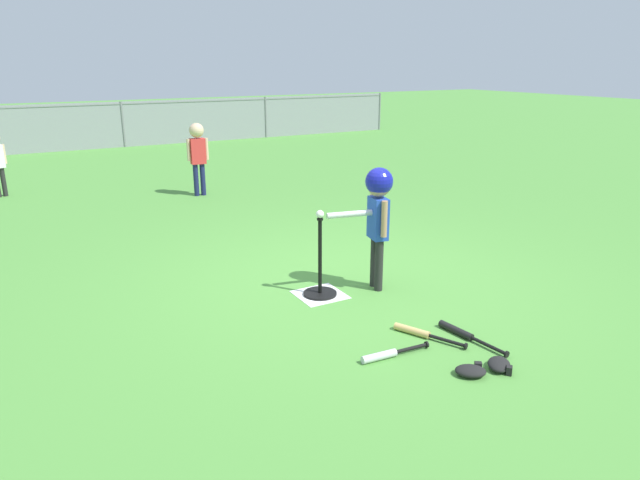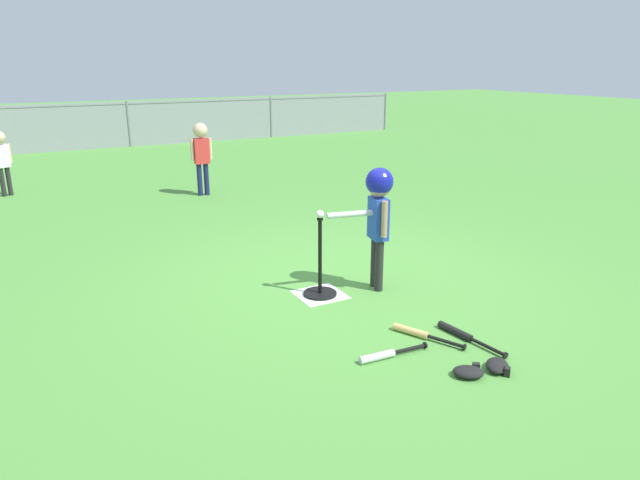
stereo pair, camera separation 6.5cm
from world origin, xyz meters
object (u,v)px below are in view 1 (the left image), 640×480
spare_bat_wood (419,333)px  glove_near_bats (499,365)px  spare_bat_silver (386,355)px  batting_tee (320,282)px  baseball_on_tee (320,214)px  batter_child (378,204)px  spare_bat_black (463,333)px  glove_by_plate (471,371)px  fielder_near_right (198,149)px

spare_bat_wood → glove_near_bats: glove_near_bats is taller
spare_bat_silver → glove_near_bats: bearing=-40.4°
batting_tee → spare_bat_wood: size_ratio=1.29×
baseball_on_tee → batting_tee: bearing=0.0°
batter_child → glove_near_bats: bearing=-93.2°
spare_bat_black → glove_by_plate: (-0.36, -0.48, 0.01)m
baseball_on_tee → batter_child: size_ratio=0.06×
spare_bat_wood → glove_by_plate: size_ratio=2.16×
batting_tee → spare_bat_wood: (0.28, -1.14, -0.10)m
batting_tee → spare_bat_black: 1.45m
spare_bat_silver → spare_bat_black: same height
baseball_on_tee → spare_bat_wood: size_ratio=0.13×
spare_bat_silver → spare_bat_wood: bearing=20.3°
spare_bat_silver → glove_by_plate: 0.62m
spare_bat_silver → spare_bat_wood: (0.45, 0.16, -0.00)m
batting_tee → glove_by_plate: (0.22, -1.80, -0.09)m
batter_child → glove_by_plate: size_ratio=4.40×
glove_near_bats → batter_child: bearing=86.8°
baseball_on_tee → batter_child: bearing=-11.7°
baseball_on_tee → fielder_near_right: fielder_near_right is taller
batter_child → glove_by_plate: bearing=-101.4°
fielder_near_right → glove_near_bats: bearing=-88.9°
glove_by_plate → spare_bat_silver: bearing=127.6°
batting_tee → batter_child: size_ratio=0.64×
baseball_on_tee → fielder_near_right: bearing=85.8°
spare_bat_black → glove_by_plate: bearing=-127.2°
spare_bat_black → glove_near_bats: 0.53m
baseball_on_tee → spare_bat_black: size_ratio=0.11×
baseball_on_tee → glove_by_plate: 1.97m
spare_bat_wood → glove_near_bats: (0.18, -0.70, 0.01)m
batting_tee → spare_bat_silver: bearing=-97.1°
baseball_on_tee → spare_bat_black: 1.64m
batting_tee → spare_bat_wood: batting_tee is taller
glove_by_plate → batting_tee: bearing=96.9°
batter_child → spare_bat_silver: 1.62m
baseball_on_tee → glove_by_plate: size_ratio=0.27×
spare_bat_wood → fielder_near_right: bearing=89.5°
fielder_near_right → spare_bat_black: size_ratio=1.77×
glove_by_plate → baseball_on_tee: bearing=96.9°
spare_bat_silver → spare_bat_wood: same height
fielder_near_right → spare_bat_silver: 6.04m
spare_bat_black → batter_child: bearing=91.1°
spare_bat_silver → spare_bat_black: (0.74, -0.02, 0.00)m
spare_bat_black → batting_tee: bearing=113.7°
batter_child → glove_near_bats: batter_child is taller
glove_by_plate → batter_child: bearing=78.6°
spare_bat_black → glove_by_plate: size_ratio=2.47×
baseball_on_tee → spare_bat_black: baseball_on_tee is taller
batter_child → glove_near_bats: size_ratio=4.42×
spare_bat_silver → batting_tee: bearing=82.9°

